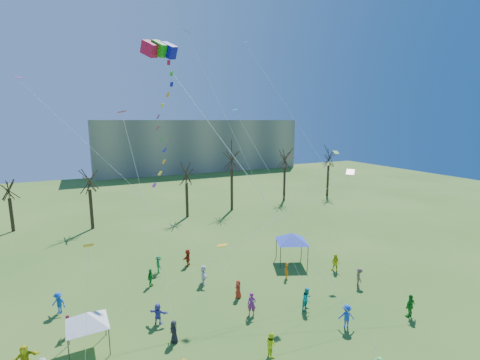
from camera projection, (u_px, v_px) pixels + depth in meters
name	position (u px, v px, depth m)	size (l,w,h in m)	color
distant_building	(199.00, 145.00, 101.07)	(60.00, 14.00, 15.00)	gray
bare_tree_row	(192.00, 171.00, 53.24)	(70.24, 8.10, 11.20)	black
big_box_kite	(168.00, 125.00, 21.19)	(5.67, 6.74, 22.05)	red
canopy_tent_white	(87.00, 318.00, 21.68)	(3.59, 3.59, 2.69)	#3F3F44
canopy_tent_blue	(292.00, 237.00, 35.27)	(4.00, 4.00, 3.25)	#3F3F44
festival_crowd	(209.00, 301.00, 26.48)	(27.51, 17.42, 1.85)	red
small_kites_aloft	(219.00, 139.00, 28.03)	(29.16, 18.35, 32.20)	orange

